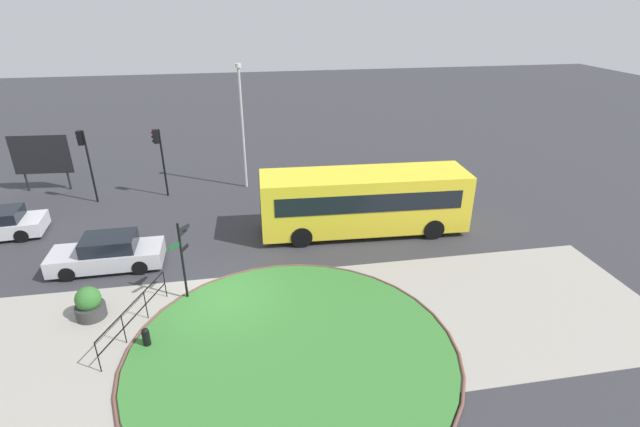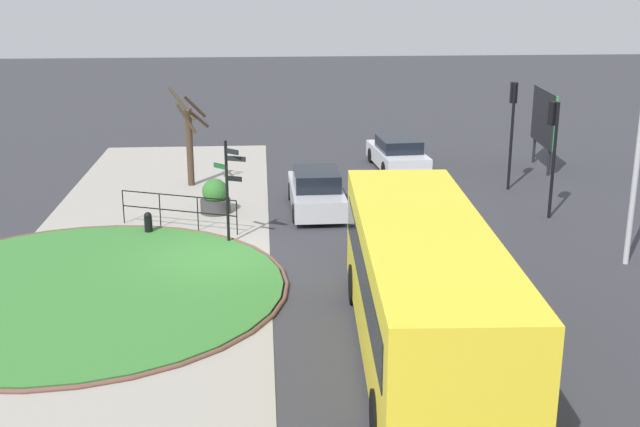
{
  "view_description": "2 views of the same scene",
  "coord_description": "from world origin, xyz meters",
  "px_view_note": "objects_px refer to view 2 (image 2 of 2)",
  "views": [
    {
      "loc": [
        1.12,
        -15.42,
        10.6
      ],
      "look_at": [
        4.48,
        3.75,
        1.57
      ],
      "focal_mm": 26.35,
      "sensor_mm": 36.0,
      "label": 1
    },
    {
      "loc": [
        22.26,
        1.39,
        7.98
      ],
      "look_at": [
        3.17,
        2.78,
        2.25
      ],
      "focal_mm": 44.91,
      "sensor_mm": 36.0,
      "label": 2
    }
  ],
  "objects_px": {
    "billboard_left": "(544,119)",
    "signpost_directional": "(228,184)",
    "street_tree_bare": "(190,138)",
    "car_near_lane": "(316,192)",
    "bus_yellow": "(423,289)",
    "bollard_foreground": "(148,223)",
    "car_far_lane": "(398,154)",
    "traffic_light_near": "(513,112)",
    "traffic_light_far": "(553,134)",
    "planter_near_signpost": "(215,198)"
  },
  "relations": [
    {
      "from": "billboard_left",
      "to": "signpost_directional",
      "type": "bearing_deg",
      "value": -50.56
    },
    {
      "from": "billboard_left",
      "to": "street_tree_bare",
      "type": "distance_m",
      "value": 14.79
    },
    {
      "from": "car_near_lane",
      "to": "bus_yellow",
      "type": "bearing_deg",
      "value": -173.51
    },
    {
      "from": "bollard_foreground",
      "to": "car_far_lane",
      "type": "height_order",
      "value": "car_far_lane"
    },
    {
      "from": "signpost_directional",
      "to": "street_tree_bare",
      "type": "relative_size",
      "value": 0.83
    },
    {
      "from": "signpost_directional",
      "to": "car_far_lane",
      "type": "xyz_separation_m",
      "value": [
        -9.47,
        6.8,
        -1.26
      ]
    },
    {
      "from": "billboard_left",
      "to": "car_far_lane",
      "type": "bearing_deg",
      "value": -89.25
    },
    {
      "from": "signpost_directional",
      "to": "billboard_left",
      "type": "distance_m",
      "value": 15.79
    },
    {
      "from": "bus_yellow",
      "to": "car_near_lane",
      "type": "xyz_separation_m",
      "value": [
        -11.57,
        -1.47,
        -0.96
      ]
    },
    {
      "from": "street_tree_bare",
      "to": "traffic_light_near",
      "type": "bearing_deg",
      "value": 84.26
    },
    {
      "from": "traffic_light_near",
      "to": "billboard_left",
      "type": "bearing_deg",
      "value": -26.45
    },
    {
      "from": "bollard_foreground",
      "to": "bus_yellow",
      "type": "xyz_separation_m",
      "value": [
        9.21,
        7.0,
        1.25
      ]
    },
    {
      "from": "traffic_light_near",
      "to": "street_tree_bare",
      "type": "distance_m",
      "value": 12.4
    },
    {
      "from": "signpost_directional",
      "to": "traffic_light_near",
      "type": "relative_size",
      "value": 0.79
    },
    {
      "from": "bollard_foreground",
      "to": "traffic_light_far",
      "type": "distance_m",
      "value": 13.65
    },
    {
      "from": "car_near_lane",
      "to": "traffic_light_near",
      "type": "distance_m",
      "value": 8.35
    },
    {
      "from": "car_far_lane",
      "to": "bollard_foreground",
      "type": "bearing_deg",
      "value": 127.29
    },
    {
      "from": "car_far_lane",
      "to": "traffic_light_near",
      "type": "relative_size",
      "value": 1.1
    },
    {
      "from": "bollard_foreground",
      "to": "bus_yellow",
      "type": "bearing_deg",
      "value": 37.25
    },
    {
      "from": "car_far_lane",
      "to": "street_tree_bare",
      "type": "height_order",
      "value": "street_tree_bare"
    },
    {
      "from": "signpost_directional",
      "to": "traffic_light_far",
      "type": "xyz_separation_m",
      "value": [
        -2.1,
        10.75,
        0.99
      ]
    },
    {
      "from": "bollard_foreground",
      "to": "billboard_left",
      "type": "height_order",
      "value": "billboard_left"
    },
    {
      "from": "car_near_lane",
      "to": "bollard_foreground",
      "type": "bearing_deg",
      "value": 112.35
    },
    {
      "from": "car_far_lane",
      "to": "street_tree_bare",
      "type": "relative_size",
      "value": 1.15
    },
    {
      "from": "traffic_light_near",
      "to": "traffic_light_far",
      "type": "height_order",
      "value": "traffic_light_near"
    },
    {
      "from": "car_far_lane",
      "to": "traffic_light_far",
      "type": "distance_m",
      "value": 8.65
    },
    {
      "from": "street_tree_bare",
      "to": "bollard_foreground",
      "type": "bearing_deg",
      "value": -8.32
    },
    {
      "from": "signpost_directional",
      "to": "car_far_lane",
      "type": "bearing_deg",
      "value": 144.32
    },
    {
      "from": "billboard_left",
      "to": "car_near_lane",
      "type": "bearing_deg",
      "value": -56.42
    },
    {
      "from": "traffic_light_far",
      "to": "car_far_lane",
      "type": "bearing_deg",
      "value": 12.32
    },
    {
      "from": "car_far_lane",
      "to": "planter_near_signpost",
      "type": "bearing_deg",
      "value": 125.26
    },
    {
      "from": "bus_yellow",
      "to": "car_far_lane",
      "type": "bearing_deg",
      "value": -5.19
    },
    {
      "from": "car_far_lane",
      "to": "traffic_light_far",
      "type": "xyz_separation_m",
      "value": [
        7.36,
        3.95,
        2.24
      ]
    },
    {
      "from": "car_far_lane",
      "to": "billboard_left",
      "type": "xyz_separation_m",
      "value": [
        0.38,
        6.12,
        1.51
      ]
    },
    {
      "from": "billboard_left",
      "to": "planter_near_signpost",
      "type": "xyz_separation_m",
      "value": [
        5.73,
        -13.53,
        -1.6
      ]
    },
    {
      "from": "bollard_foreground",
      "to": "traffic_light_far",
      "type": "height_order",
      "value": "traffic_light_far"
    },
    {
      "from": "bus_yellow",
      "to": "billboard_left",
      "type": "relative_size",
      "value": 2.97
    },
    {
      "from": "billboard_left",
      "to": "street_tree_bare",
      "type": "xyz_separation_m",
      "value": [
        1.92,
        -14.66,
        -0.24
      ]
    },
    {
      "from": "traffic_light_far",
      "to": "traffic_light_near",
      "type": "bearing_deg",
      "value": -12.83
    },
    {
      "from": "traffic_light_near",
      "to": "planter_near_signpost",
      "type": "xyz_separation_m",
      "value": [
        2.58,
        -11.16,
        -2.44
      ]
    },
    {
      "from": "bus_yellow",
      "to": "traffic_light_far",
      "type": "xyz_separation_m",
      "value": [
        -10.2,
        6.38,
        1.26
      ]
    },
    {
      "from": "billboard_left",
      "to": "traffic_light_far",
      "type": "bearing_deg",
      "value": -12.93
    },
    {
      "from": "signpost_directional",
      "to": "street_tree_bare",
      "type": "height_order",
      "value": "street_tree_bare"
    },
    {
      "from": "bollard_foreground",
      "to": "planter_near_signpost",
      "type": "distance_m",
      "value": 3.01
    },
    {
      "from": "car_near_lane",
      "to": "planter_near_signpost",
      "type": "bearing_deg",
      "value": 91.26
    },
    {
      "from": "traffic_light_near",
      "to": "street_tree_bare",
      "type": "xyz_separation_m",
      "value": [
        -1.24,
        -12.29,
        -1.08
      ]
    },
    {
      "from": "signpost_directional",
      "to": "planter_near_signpost",
      "type": "distance_m",
      "value": 3.66
    },
    {
      "from": "signpost_directional",
      "to": "street_tree_bare",
      "type": "bearing_deg",
      "value": -166.31
    },
    {
      "from": "bollard_foreground",
      "to": "street_tree_bare",
      "type": "height_order",
      "value": "street_tree_bare"
    },
    {
      "from": "bollard_foreground",
      "to": "car_near_lane",
      "type": "distance_m",
      "value": 6.02
    }
  ]
}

